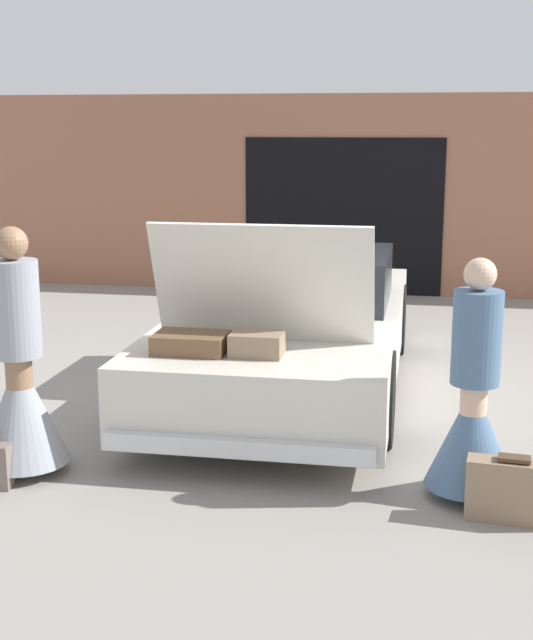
{
  "coord_description": "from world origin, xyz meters",
  "views": [
    {
      "loc": [
        1.19,
        -7.84,
        2.38
      ],
      "look_at": [
        0.0,
        -1.28,
        0.91
      ],
      "focal_mm": 50.0,
      "sensor_mm": 36.0,
      "label": 1
    }
  ],
  "objects_px": {
    "person_left": "(20,388)",
    "car": "(292,327)",
    "person_right": "(473,414)",
    "suitcase_beside_right_person": "(512,491)"
  },
  "relations": [
    {
      "from": "person_left",
      "to": "car",
      "type": "bearing_deg",
      "value": 147.73
    },
    {
      "from": "person_right",
      "to": "car",
      "type": "bearing_deg",
      "value": 31.09
    },
    {
      "from": "car",
      "to": "suitcase_beside_right_person",
      "type": "xyz_separation_m",
      "value": [
        1.76,
        -2.6,
        -0.37
      ]
    },
    {
      "from": "car",
      "to": "person_left",
      "type": "bearing_deg",
      "value": -122.38
    },
    {
      "from": "car",
      "to": "suitcase_beside_right_person",
      "type": "distance_m",
      "value": 3.16
    },
    {
      "from": "car",
      "to": "person_right",
      "type": "distance_m",
      "value": 2.73
    },
    {
      "from": "person_left",
      "to": "suitcase_beside_right_person",
      "type": "height_order",
      "value": "person_left"
    },
    {
      "from": "suitcase_beside_right_person",
      "to": "person_left",
      "type": "bearing_deg",
      "value": 176.47
    },
    {
      "from": "car",
      "to": "person_right",
      "type": "xyz_separation_m",
      "value": [
        1.52,
        -2.26,
        -0.0
      ]
    },
    {
      "from": "person_left",
      "to": "person_right",
      "type": "height_order",
      "value": "person_left"
    }
  ]
}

